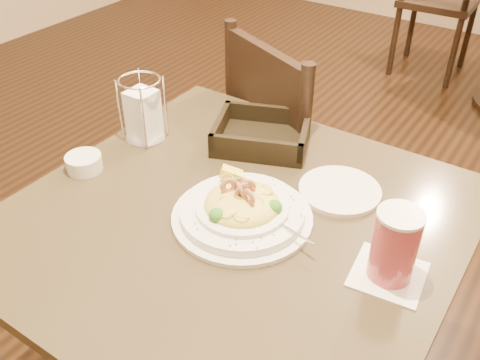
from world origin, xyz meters
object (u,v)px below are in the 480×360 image
Objects in this scene: pasta_bowl at (242,209)px; butter_ramekin at (84,163)px; dining_chair_near at (296,162)px; bread_basket at (262,136)px; drink_glass at (395,246)px; main_table at (235,290)px; side_plate at (340,191)px; napkin_caddy at (143,113)px.

pasta_bowl is 3.85× the size of butter_ramekin.
dining_chair_near reaches higher than bread_basket.
dining_chair_near is 0.38m from bread_basket.
dining_chair_near is at bearing 131.64° from drink_glass.
main_table is 4.89× the size of side_plate.
napkin_caddy is at bearing 86.23° from dining_chair_near.
bread_basket is at bearing 163.08° from side_plate.
drink_glass is 1.72× the size of butter_ramekin.
butter_ramekin is (-0.73, -0.07, -0.05)m from drink_glass.
napkin_caddy is (-0.70, 0.12, -0.00)m from drink_glass.
dining_chair_near is 2.84× the size of pasta_bowl.
pasta_bowl is at bearing 7.71° from butter_ramekin.
bread_basket is at bearing 114.52° from pasta_bowl.
pasta_bowl is 0.24m from side_plate.
dining_chair_near is 0.71m from butter_ramekin.
main_table is 6.16× the size of drink_glass.
side_plate is at bearing 56.89° from pasta_bowl.
napkin_caddy is at bearing 83.30° from butter_ramekin.
butter_ramekin reaches higher than side_plate.
dining_chair_near is at bearing 62.42° from napkin_caddy.
side_plate is (0.52, 0.07, -0.07)m from napkin_caddy.
drink_glass reaches higher than butter_ramekin.
butter_ramekin is at bearing -174.22° from drink_glass.
pasta_bowl is at bearing 130.48° from dining_chair_near.
dining_chair_near is 0.52m from side_plate.
dining_chair_near reaches higher than napkin_caddy.
bread_basket is 1.69× the size of napkin_caddy.
side_plate is (0.13, 0.20, -0.02)m from pasta_bowl.
drink_glass is 0.27m from side_plate.
main_table is 10.59× the size of butter_ramekin.
main_table is 0.50m from napkin_caddy.
bread_basket is 0.27m from side_plate.
napkin_caddy is at bearing 161.17° from pasta_bowl.
main_table is at bearing -127.16° from side_plate.
pasta_bowl reaches higher than main_table.
main_table is at bearing -68.87° from bread_basket.
bread_basket reaches higher than main_table.
napkin_caddy reaches higher than butter_ramekin.
butter_ramekin is (-0.39, -0.06, 0.25)m from main_table.
pasta_bowl is 1.15× the size of bread_basket.
napkin_caddy is 0.91× the size of side_plate.
dining_chair_near is 6.36× the size of drink_glass.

